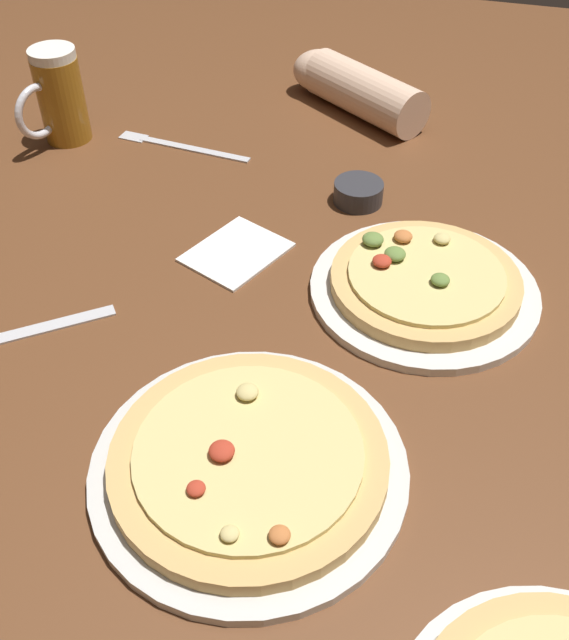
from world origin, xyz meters
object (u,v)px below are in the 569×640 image
Objects in this scene: ramekin_sauce at (358,192)px; fork_left at (180,146)px; pizza_plate_far at (424,284)px; pizza_plate_side at (249,462)px; napkin_folded at (236,251)px; diner_arm at (352,86)px; beer_mug_dark at (59,97)px; knife_right at (14,335)px.

fork_left is (-0.31, 0.08, -0.01)m from ramekin_sauce.
pizza_plate_far reaches higher than pizza_plate_side.
ramekin_sauce reaches higher than napkin_folded.
pizza_plate_side is 0.80m from diner_arm.
beer_mug_dark reaches higher than pizza_plate_far.
beer_mug_dark is 0.51m from ramekin_sauce.
knife_right is (-0.33, 0.11, -0.01)m from pizza_plate_side.
napkin_folded is (-0.25, 0.01, -0.01)m from pizza_plate_far.
diner_arm is at bearing 94.94° from pizza_plate_side.
pizza_plate_far is at bearing -30.79° from fork_left.
napkin_folded is (-0.13, -0.17, -0.01)m from ramekin_sauce.
beer_mug_dark reaches higher than ramekin_sauce.
beer_mug_dark reaches higher than diner_arm.
pizza_plate_far is 0.22m from ramekin_sauce.
ramekin_sauce is 0.31× the size of fork_left.
napkin_folded is 0.64× the size of knife_right.
diner_arm is (-0.07, 0.79, 0.02)m from pizza_plate_side.
fork_left is (-0.43, 0.26, -0.01)m from pizza_plate_far.
pizza_plate_far is at bearing -20.37° from beer_mug_dark.
pizza_plate_far is 1.91× the size of beer_mug_dark.
diner_arm reaches higher than pizza_plate_far.
ramekin_sauce is 0.30m from diner_arm.
pizza_plate_far is 1.44× the size of knife_right.
beer_mug_dark is 0.49m from diner_arm.
pizza_plate_far is 0.51m from diner_arm.
napkin_folded is at bearing -30.47° from beer_mug_dark.
pizza_plate_side is 2.09× the size of beer_mug_dark.
pizza_plate_far is 0.26m from napkin_folded.
napkin_folded is at bearing -97.35° from diner_arm.
beer_mug_dark is at bearing 174.41° from ramekin_sauce.
diner_arm is at bearing 29.05° from beer_mug_dark.
beer_mug_dark is (-0.50, 0.55, 0.06)m from pizza_plate_side.
pizza_plate_side reaches higher than ramekin_sauce.
diner_arm is (0.06, 0.46, 0.04)m from napkin_folded.
beer_mug_dark reaches higher than fork_left.
diner_arm is (0.24, 0.21, 0.04)m from fork_left.
knife_right is at bearing -130.20° from ramekin_sauce.
fork_left and knife_right have the same top height.
pizza_plate_side is (-0.13, -0.32, 0.00)m from pizza_plate_far.
ramekin_sauce is (0.00, 0.50, -0.00)m from pizza_plate_side.
beer_mug_dark is 0.76× the size of knife_right.
pizza_plate_far reaches higher than knife_right.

